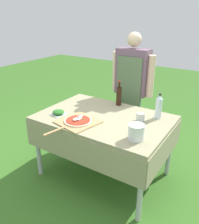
# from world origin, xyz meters

# --- Properties ---
(ground_plane) EXTENTS (12.00, 12.00, 0.00)m
(ground_plane) POSITION_xyz_m (0.00, 0.00, 0.00)
(ground_plane) COLOR #386B23
(prep_table) EXTENTS (1.37, 0.93, 0.73)m
(prep_table) POSITION_xyz_m (0.00, 0.00, 0.64)
(prep_table) COLOR gray
(prep_table) RESTS_ON ground
(person_cook) EXTENTS (0.57, 0.20, 1.53)m
(person_cook) POSITION_xyz_m (-0.05, 0.74, 0.90)
(person_cook) COLOR #333D56
(person_cook) RESTS_ON ground
(pizza_on_peel) EXTENTS (0.43, 0.61, 0.06)m
(pizza_on_peel) POSITION_xyz_m (-0.15, -0.27, 0.74)
(pizza_on_peel) COLOR tan
(pizza_on_peel) RESTS_ON prep_table
(oil_bottle) EXTENTS (0.06, 0.06, 0.29)m
(oil_bottle) POSITION_xyz_m (-0.04, 0.38, 0.84)
(oil_bottle) COLOR black
(oil_bottle) RESTS_ON prep_table
(water_bottle) EXTENTS (0.07, 0.07, 0.27)m
(water_bottle) POSITION_xyz_m (0.48, 0.28, 0.85)
(water_bottle) COLOR silver
(water_bottle) RESTS_ON prep_table
(herb_container) EXTENTS (0.18, 0.18, 0.05)m
(herb_container) POSITION_xyz_m (-0.44, -0.22, 0.75)
(herb_container) COLOR silver
(herb_container) RESTS_ON prep_table
(mixing_tub) EXTENTS (0.14, 0.14, 0.14)m
(mixing_tub) POSITION_xyz_m (0.48, -0.25, 0.80)
(mixing_tub) COLOR silver
(mixing_tub) RESTS_ON prep_table
(sauce_jar) EXTENTS (0.09, 0.09, 0.08)m
(sauce_jar) POSITION_xyz_m (0.36, 0.11, 0.76)
(sauce_jar) COLOR silver
(sauce_jar) RESTS_ON prep_table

